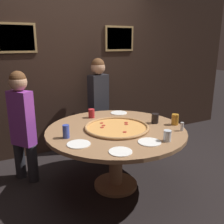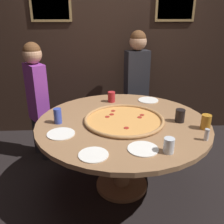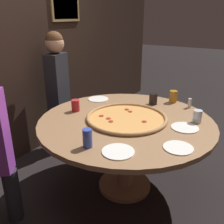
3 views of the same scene
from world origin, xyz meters
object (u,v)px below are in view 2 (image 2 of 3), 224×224
Objects in this scene: white_plate_near_front at (61,134)px; white_plate_far_back at (93,155)px; diner_centre_back at (37,95)px; giant_pizza at (124,120)px; condiment_shaker at (207,135)px; diner_far_left at (137,80)px; drink_cup_by_shaker at (111,97)px; drink_cup_far_left at (169,145)px; drink_cup_beside_pizza at (58,116)px; white_plate_beside_cup at (148,100)px; dining_table at (123,133)px; drink_cup_near_left at (206,122)px; drink_cup_far_right at (180,116)px; white_plate_right_side at (143,149)px.

white_plate_near_front is 1.07× the size of white_plate_far_back.
giant_pizza is at bearing -161.71° from diner_centre_back.
condiment_shaker is 0.07× the size of diner_far_left.
drink_cup_by_shaker is 1.02× the size of drink_cup_far_left.
white_plate_beside_cup is (0.93, 0.56, -0.07)m from drink_cup_beside_pizza.
drink_cup_far_left is 1.67m from diner_far_left.
drink_cup_far_left reaches higher than dining_table.
drink_cup_far_left is 0.53× the size of white_plate_far_back.
dining_table is 0.75m from drink_cup_near_left.
drink_cup_far_right is 1.08m from white_plate_near_front.
drink_cup_far_right is at bearing 105.62° from condiment_shaker.
diner_centre_back is (-0.85, 0.14, -0.01)m from drink_cup_by_shaker.
drink_cup_far_left is 0.82× the size of drink_cup_beside_pizza.
drink_cup_far_right is (0.60, -0.57, 0.00)m from drink_cup_by_shaker.
white_plate_far_back and white_plate_beside_cup have the same top height.
drink_cup_by_shaker is at bearing -177.46° from white_plate_beside_cup.
drink_cup_far_left is at bearing -139.03° from drink_cup_near_left.
white_plate_far_back is (-0.26, -0.57, 0.13)m from dining_table.
white_plate_far_back is (0.33, -0.56, -0.07)m from drink_cup_beside_pizza.
drink_cup_beside_pizza is at bearing -149.22° from white_plate_beside_cup.
white_plate_beside_cup is at bearing 106.70° from drink_cup_far_right.
white_plate_far_back is at bearing -59.96° from drink_cup_beside_pizza.
drink_cup_by_shaker is at bearing 99.35° from giant_pizza.
diner_far_left is (0.01, 1.67, 0.03)m from drink_cup_far_left.
drink_cup_by_shaker is 0.98× the size of drink_cup_far_right.
drink_cup_near_left is 0.68m from white_plate_right_side.
drink_cup_by_shaker reaches higher than white_plate_near_front.
drink_cup_beside_pizza is 1.27m from condiment_shaker.
white_plate_near_front is at bearing -76.88° from drink_cup_beside_pizza.
drink_cup_near_left is 1.08× the size of drink_cup_far_right.
drink_cup_near_left is at bearing -43.32° from drink_cup_by_shaker.
drink_cup_near_left reaches higher than drink_cup_far_left.
condiment_shaker is at bearing 87.72° from diner_far_left.
white_plate_far_back is (-0.54, -0.01, -0.05)m from drink_cup_far_left.
drink_cup_far_left is 0.88m from white_plate_near_front.
white_plate_beside_cup is at bearing 2.54° from drink_cup_by_shaker.
white_plate_right_side is at bearing -168.10° from condiment_shaker.
drink_cup_near_left is (0.68, -0.20, 0.05)m from giant_pizza.
white_plate_beside_cup is (-0.18, 0.59, -0.06)m from drink_cup_far_right.
condiment_shaker reaches higher than white_plate_right_side.
drink_cup_far_right reaches higher than drink_cup_far_left.
white_plate_far_back is 1.27m from white_plate_beside_cup.
drink_cup_by_shaker is 0.08× the size of diner_far_left.
giant_pizza reaches higher than white_plate_near_front.
drink_cup_near_left is 1.37m from diner_far_left.
white_plate_near_front is 1.02× the size of white_plate_beside_cup.
drink_cup_near_left is at bearing 1.57° from white_plate_near_front.
white_plate_beside_cup is at bearing 30.78° from drink_cup_beside_pizza.
white_plate_far_back is at bearing -170.49° from white_plate_right_side.
condiment_shaker reaches higher than white_plate_near_front.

